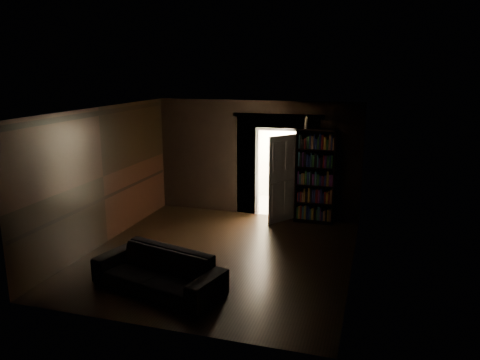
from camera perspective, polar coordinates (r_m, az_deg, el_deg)
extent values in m
plane|color=black|center=(9.23, -2.43, -9.09)|extent=(5.50, 5.50, 0.00)
cube|color=black|center=(11.77, -3.68, 2.98)|extent=(2.55, 0.10, 2.80)
cube|color=black|center=(11.11, 10.75, 2.14)|extent=(1.55, 0.10, 2.80)
cube|color=black|center=(11.14, 4.66, 7.83)|extent=(0.90, 0.10, 0.70)
cube|color=black|center=(9.88, -16.35, 0.41)|extent=(0.02, 5.50, 2.80)
cube|color=black|center=(8.33, 13.95, -1.83)|extent=(0.02, 5.50, 2.80)
cube|color=black|center=(6.37, -10.72, -6.44)|extent=(5.00, 0.02, 2.80)
cube|color=beige|center=(8.56, -2.62, 8.49)|extent=(5.00, 5.50, 0.02)
cube|color=white|center=(11.31, 4.46, 0.72)|extent=(1.04, 0.06, 2.17)
cube|color=#B5AC9E|center=(12.45, 5.27, -3.33)|extent=(2.20, 1.80, 0.10)
cube|color=white|center=(12.97, 6.14, 3.02)|extent=(2.20, 0.10, 2.40)
cube|color=white|center=(12.39, 0.63, 2.61)|extent=(0.10, 1.60, 2.40)
cube|color=white|center=(11.99, 10.32, 2.02)|extent=(0.10, 1.60, 2.40)
cube|color=white|center=(11.97, 5.53, 8.20)|extent=(2.20, 1.80, 0.10)
cube|color=#BF6767|center=(12.77, 6.21, 7.48)|extent=(2.00, 0.04, 0.26)
imported|color=black|center=(7.84, -9.97, -10.19)|extent=(2.38, 1.48, 0.85)
cube|color=black|center=(10.96, 9.15, 0.44)|extent=(0.95, 0.65, 2.20)
cube|color=white|center=(12.59, 7.95, 0.90)|extent=(0.96, 0.93, 1.65)
cube|color=white|center=(10.93, 5.23, 0.12)|extent=(0.52, 0.73, 2.05)
cube|color=silver|center=(10.76, 8.05, 6.95)|extent=(0.10, 0.10, 0.28)
cube|color=black|center=(12.35, 8.16, 5.23)|extent=(0.70, 0.34, 0.29)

